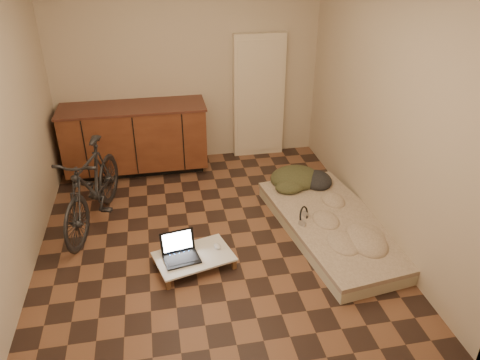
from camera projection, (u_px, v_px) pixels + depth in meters
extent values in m
cube|color=brown|center=(211.00, 236.00, 4.98)|extent=(3.50, 4.00, 0.00)
cube|color=beige|center=(187.00, 66.00, 6.08)|extent=(3.50, 0.00, 2.60)
cube|color=beige|center=(252.00, 250.00, 2.63)|extent=(3.50, 0.00, 2.60)
cube|color=beige|center=(7.00, 136.00, 4.07)|extent=(0.00, 4.00, 2.60)
cube|color=beige|center=(382.00, 110.00, 4.65)|extent=(0.00, 4.00, 2.60)
cube|color=black|center=(139.00, 166.00, 6.33)|extent=(1.70, 0.48, 0.10)
cube|color=#532717|center=(135.00, 137.00, 6.09)|extent=(1.80, 0.60, 0.78)
cube|color=#4D261C|center=(132.00, 107.00, 5.89)|extent=(1.84, 0.62, 0.03)
cube|color=beige|center=(259.00, 97.00, 6.40)|extent=(0.70, 0.10, 1.70)
imported|color=black|center=(91.00, 183.00, 4.96)|extent=(0.88, 1.64, 1.02)
cube|color=beige|center=(333.00, 228.00, 5.01)|extent=(1.20, 2.10, 0.13)
cube|color=beige|center=(334.00, 221.00, 4.96)|extent=(1.23, 2.12, 0.05)
cube|color=brown|center=(168.00, 284.00, 4.24)|extent=(0.05, 0.05, 0.10)
cube|color=brown|center=(155.00, 259.00, 4.56)|extent=(0.05, 0.05, 0.10)
cube|color=brown|center=(234.00, 264.00, 4.49)|extent=(0.05, 0.05, 0.10)
cube|color=brown|center=(217.00, 241.00, 4.81)|extent=(0.05, 0.05, 0.10)
cube|color=silver|center=(194.00, 257.00, 4.50)|extent=(0.82, 0.64, 0.02)
cube|color=black|center=(182.00, 259.00, 4.43)|extent=(0.37, 0.29, 0.02)
cube|color=black|center=(177.00, 241.00, 4.50)|extent=(0.34, 0.12, 0.21)
cube|color=white|center=(177.00, 241.00, 4.50)|extent=(0.28, 0.10, 0.17)
ellipsoid|color=silver|center=(217.00, 246.00, 4.60)|extent=(0.09, 0.12, 0.04)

